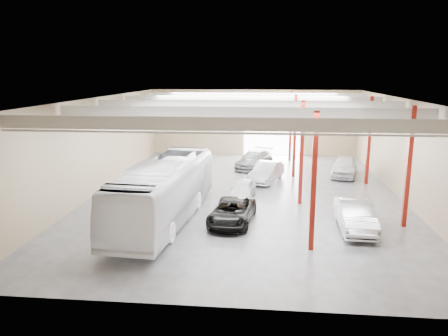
% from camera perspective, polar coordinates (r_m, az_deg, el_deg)
% --- Properties ---
extents(depot_shell, '(22.12, 32.12, 7.06)m').
position_cam_1_polar(depot_shell, '(31.78, 3.24, 5.48)').
color(depot_shell, '#434448').
rests_on(depot_shell, ground).
extents(coach_bus, '(4.10, 13.36, 3.67)m').
position_cam_1_polar(coach_bus, '(26.43, -7.74, -2.96)').
color(coach_bus, white).
rests_on(coach_bus, ground).
extents(black_sedan, '(2.87, 5.27, 1.40)m').
position_cam_1_polar(black_sedan, '(25.95, 1.07, -5.75)').
color(black_sedan, black).
rests_on(black_sedan, ground).
extents(car_row_a, '(1.99, 4.15, 1.37)m').
position_cam_1_polar(car_row_a, '(30.91, 2.41, -2.82)').
color(car_row_a, silver).
rests_on(car_row_a, ground).
extents(car_row_b, '(3.08, 5.15, 1.60)m').
position_cam_1_polar(car_row_b, '(35.88, 5.56, -0.54)').
color(car_row_b, '#B5B5BA').
rests_on(car_row_b, ground).
extents(car_row_c, '(3.95, 6.01, 1.62)m').
position_cam_1_polar(car_row_c, '(40.98, 4.02, 1.12)').
color(car_row_c, slate).
rests_on(car_row_c, ground).
extents(car_right_near, '(1.88, 5.18, 1.70)m').
position_cam_1_polar(car_right_near, '(25.94, 16.79, -5.96)').
color(car_right_near, '#B7B8BC').
rests_on(car_right_near, ground).
extents(car_right_far, '(3.08, 5.32, 1.70)m').
position_cam_1_polar(car_right_far, '(39.03, 15.44, 0.19)').
color(car_right_far, silver).
rests_on(car_right_far, ground).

